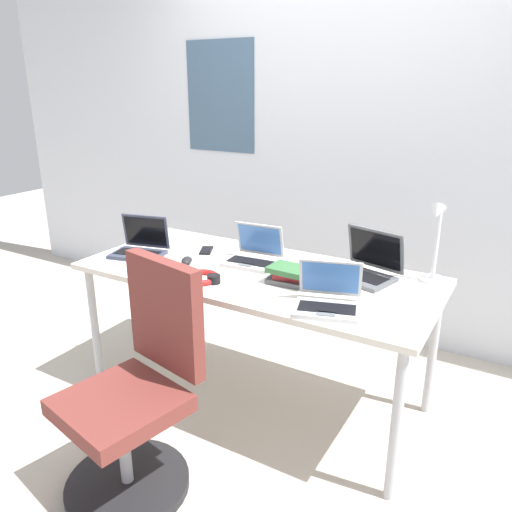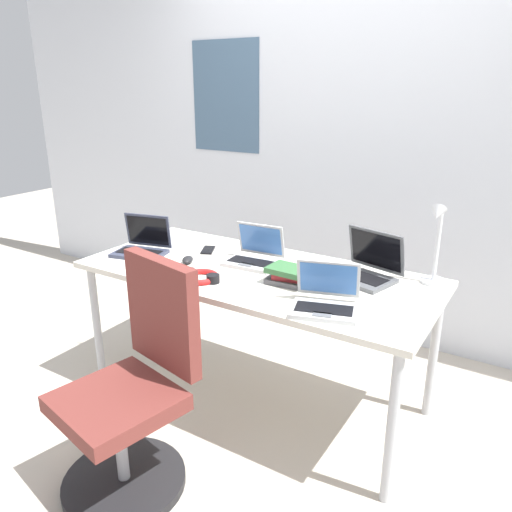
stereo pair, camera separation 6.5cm
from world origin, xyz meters
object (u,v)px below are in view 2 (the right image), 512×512
Objects in this scene: laptop_center at (142,246)px; office_chair at (134,398)px; cell_phone at (208,250)px; desk_lamp at (436,245)px; laptop_near_mouse at (254,256)px; laptop_far_corner at (364,269)px; headphones at (201,276)px; laptop_back_left at (325,301)px; book_stack at (290,275)px; computer_mouse at (188,260)px.

laptop_center is 0.33× the size of office_chair.
desk_lamp is at bearing -19.69° from cell_phone.
laptop_near_mouse reaches higher than cell_phone.
laptop_far_corner is at bearing 10.28° from laptop_near_mouse.
office_chair is (0.56, -0.67, -0.39)m from laptop_center.
desk_lamp is 0.90m from laptop_near_mouse.
headphones is at bearing -15.20° from laptop_center.
headphones is (0.52, -0.14, -0.03)m from laptop_center.
laptop_far_corner is 1.15× the size of laptop_center.
headphones is 0.64m from office_chair.
office_chair is (-0.61, -0.53, -0.38)m from laptop_back_left.
book_stack is at bearing 63.97° from office_chair.
computer_mouse is at bearing 143.10° from headphones.
laptop_far_corner is 1.22m from laptop_center.
book_stack is (0.39, 0.18, 0.03)m from headphones.
laptop_center is at bearing -177.38° from book_stack.
laptop_far_corner is 0.38× the size of office_chair.
book_stack is (-0.26, 0.18, 0.00)m from laptop_back_left.
laptop_center is 2.34× the size of cell_phone.
desk_lamp reaches higher than cell_phone.
cell_phone is at bearing 70.19° from computer_mouse.
desk_lamp is 1.49m from office_chair.
office_chair reaches higher than cell_phone.
book_stack is at bearing -136.63° from laptop_far_corner.
office_chair is at bearing -93.33° from laptop_near_mouse.
desk_lamp is at bearing 58.58° from laptop_back_left.
laptop_near_mouse is at bearing 73.99° from headphones.
cell_phone is at bearing 157.55° from laptop_back_left.
office_chair is (0.25, -0.68, -0.36)m from computer_mouse.
laptop_far_corner is 1.21m from office_chair.
laptop_far_corner reaches higher than book_stack.
computer_mouse is at bearing -162.00° from laptop_far_corner.
laptop_center reaches higher than book_stack.
desk_lamp is 0.62m from laptop_back_left.
book_stack reaches higher than computer_mouse.
office_chair reaches higher than laptop_near_mouse.
office_chair is at bearing -85.07° from headphones.
laptop_near_mouse reaches higher than book_stack.
desk_lamp reaches higher than laptop_back_left.
book_stack is 0.88m from office_chair.
computer_mouse is 0.45× the size of headphones.
desk_lamp is at bearing 14.79° from laptop_far_corner.
office_chair is (-0.05, -0.86, -0.38)m from laptop_near_mouse.
computer_mouse is 0.60m from book_stack.
headphones reaches higher than cell_phone.
computer_mouse is 0.71× the size of cell_phone.
laptop_back_left is 0.65m from headphones.
laptop_near_mouse is 1.28× the size of book_stack.
computer_mouse is (-1.17, -0.36, -0.18)m from desk_lamp.
laptop_near_mouse is 0.65m from laptop_back_left.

